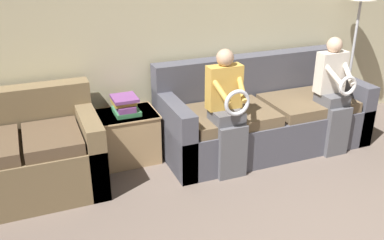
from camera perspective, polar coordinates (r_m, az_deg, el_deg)
wall_back at (r=4.80m, az=4.85°, el=12.64°), size 7.58×0.06×2.55m
couch_main at (r=4.76m, az=9.23°, el=0.43°), size 2.25×0.92×0.95m
couch_side at (r=4.14m, az=-21.47°, el=-4.62°), size 1.34×0.88×0.89m
child_left_seated at (r=4.04m, az=4.78°, el=1.42°), size 0.34×0.37×1.22m
child_right_seated at (r=4.70m, az=18.40°, el=3.53°), size 0.32×0.37×1.22m
side_shelf at (r=4.45m, az=-8.60°, el=-2.13°), size 0.61×0.47×0.52m
book_stack at (r=4.32m, az=-8.95°, el=1.97°), size 0.25×0.29×0.18m
floor_lamp at (r=5.39m, az=21.57°, el=14.46°), size 0.34×0.34×1.71m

